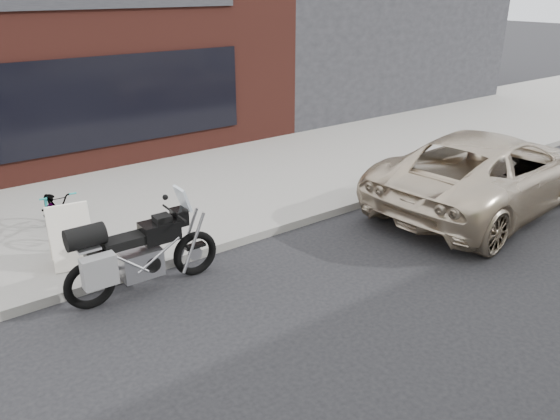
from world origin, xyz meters
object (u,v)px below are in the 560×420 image
motorcycle (134,254)px  bicycle_front (56,211)px  minivan (488,171)px  sandwich_sign (70,234)px

motorcycle → bicycle_front: 2.45m
minivan → bicycle_front: minivan is taller
sandwich_sign → motorcycle: bearing=-57.9°
motorcycle → bicycle_front: size_ratio=1.42×
bicycle_front → motorcycle: bearing=-77.9°
bicycle_front → sandwich_sign: bearing=-92.7°
minivan → bicycle_front: size_ratio=3.35×
motorcycle → bicycle_front: (-0.39, 2.42, -0.05)m
motorcycle → bicycle_front: bearing=100.0°
sandwich_sign → bicycle_front: bearing=93.5°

